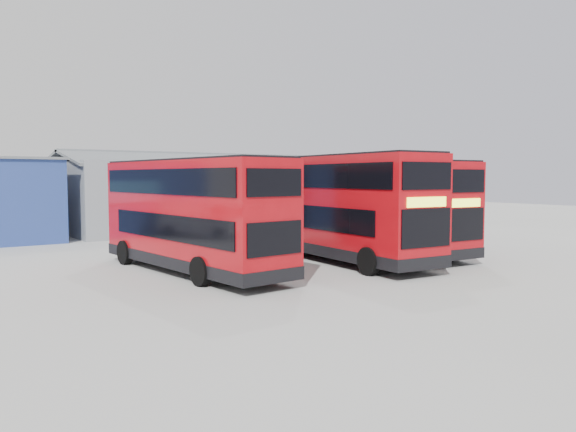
{
  "coord_description": "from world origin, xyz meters",
  "views": [
    {
      "loc": [
        -16.45,
        -20.74,
        3.97
      ],
      "look_at": [
        -1.08,
        1.08,
        2.1
      ],
      "focal_mm": 35.0,
      "sensor_mm": 36.0,
      "label": 1
    }
  ],
  "objects_px": {
    "maintenance_shed": "(247,193)",
    "single_decker_blue": "(369,218)",
    "double_decker_centre": "(338,208)",
    "double_decker_left": "(192,216)",
    "double_decker_right": "(381,208)"
  },
  "relations": [
    {
      "from": "maintenance_shed",
      "to": "single_decker_blue",
      "type": "xyz_separation_m",
      "value": [
        0.25,
        -14.6,
        -1.24
      ]
    },
    {
      "from": "double_decker_centre",
      "to": "single_decker_blue",
      "type": "distance_m",
      "value": 9.55
    },
    {
      "from": "double_decker_left",
      "to": "single_decker_blue",
      "type": "distance_m",
      "value": 15.51
    },
    {
      "from": "double_decker_centre",
      "to": "double_decker_right",
      "type": "relative_size",
      "value": 1.06
    },
    {
      "from": "double_decker_centre",
      "to": "double_decker_right",
      "type": "height_order",
      "value": "double_decker_centre"
    },
    {
      "from": "maintenance_shed",
      "to": "double_decker_centre",
      "type": "distance_m",
      "value": 21.66
    },
    {
      "from": "double_decker_left",
      "to": "double_decker_centre",
      "type": "distance_m",
      "value": 7.21
    },
    {
      "from": "double_decker_right",
      "to": "single_decker_blue",
      "type": "relative_size",
      "value": 1.1
    },
    {
      "from": "maintenance_shed",
      "to": "single_decker_blue",
      "type": "distance_m",
      "value": 14.66
    },
    {
      "from": "double_decker_left",
      "to": "maintenance_shed",
      "type": "bearing_deg",
      "value": -130.93
    },
    {
      "from": "maintenance_shed",
      "to": "double_decker_left",
      "type": "bearing_deg",
      "value": -126.37
    },
    {
      "from": "double_decker_right",
      "to": "single_decker_blue",
      "type": "distance_m",
      "value": 6.61
    },
    {
      "from": "maintenance_shed",
      "to": "double_decker_centre",
      "type": "relative_size",
      "value": 2.55
    },
    {
      "from": "maintenance_shed",
      "to": "double_decker_right",
      "type": "distance_m",
      "value": 20.13
    },
    {
      "from": "maintenance_shed",
      "to": "double_decker_right",
      "type": "bearing_deg",
      "value": -100.75
    }
  ]
}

